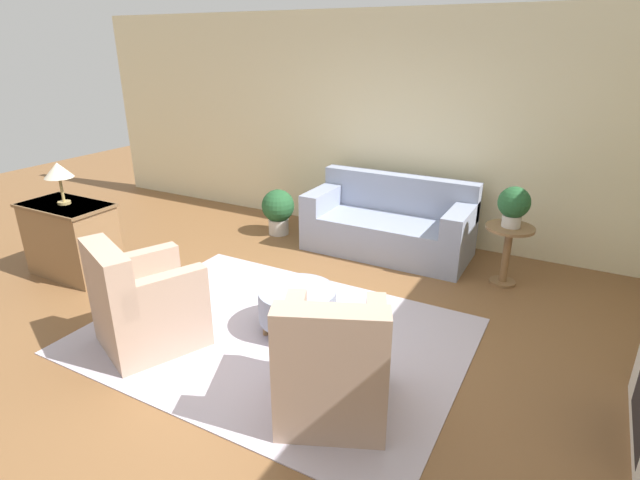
% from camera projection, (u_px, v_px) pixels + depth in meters
% --- Properties ---
extents(ground_plane, '(16.00, 16.00, 0.00)m').
position_uv_depth(ground_plane, '(275.00, 336.00, 4.40)').
color(ground_plane, brown).
extents(wall_back, '(9.78, 0.12, 2.80)m').
position_uv_depth(wall_back, '(401.00, 128.00, 6.29)').
color(wall_back, beige).
rests_on(wall_back, ground_plane).
extents(rug, '(3.22, 2.38, 0.01)m').
position_uv_depth(rug, '(275.00, 336.00, 4.40)').
color(rug, '#BCB2C1').
rests_on(rug, ground_plane).
extents(couch, '(1.97, 0.89, 0.90)m').
position_uv_depth(couch, '(389.00, 225.00, 6.09)').
color(couch, '#8E99B2').
rests_on(couch, ground_plane).
extents(armchair_left, '(0.97, 1.00, 0.94)m').
position_uv_depth(armchair_left, '(144.00, 305.00, 4.15)').
color(armchair_left, tan).
rests_on(armchair_left, rug).
extents(armchair_right, '(0.97, 1.00, 0.94)m').
position_uv_depth(armchair_right, '(332.00, 367.00, 3.36)').
color(armchair_right, tan).
rests_on(armchair_right, rug).
extents(ottoman_table, '(0.69, 0.69, 0.40)m').
position_uv_depth(ottoman_table, '(297.00, 304.00, 4.39)').
color(ottoman_table, '#8E99B2').
rests_on(ottoman_table, rug).
extents(side_table, '(0.49, 0.49, 0.65)m').
position_uv_depth(side_table, '(508.00, 246.00, 5.20)').
color(side_table, olive).
rests_on(side_table, ground_plane).
extents(dresser, '(0.99, 0.57, 0.81)m').
position_uv_depth(dresser, '(71.00, 238.00, 5.44)').
color(dresser, olive).
rests_on(dresser, ground_plane).
extents(potted_plant_on_side_table, '(0.32, 0.32, 0.42)m').
position_uv_depth(potted_plant_on_side_table, '(514.00, 205.00, 5.04)').
color(potted_plant_on_side_table, beige).
rests_on(potted_plant_on_side_table, side_table).
extents(potted_plant_floor, '(0.43, 0.43, 0.61)m').
position_uv_depth(potted_plant_floor, '(278.00, 209.00, 6.63)').
color(potted_plant_floor, beige).
rests_on(potted_plant_floor, ground_plane).
extents(table_lamp, '(0.29, 0.29, 0.45)m').
position_uv_depth(table_lamp, '(58.00, 172.00, 5.17)').
color(table_lamp, tan).
rests_on(table_lamp, dresser).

